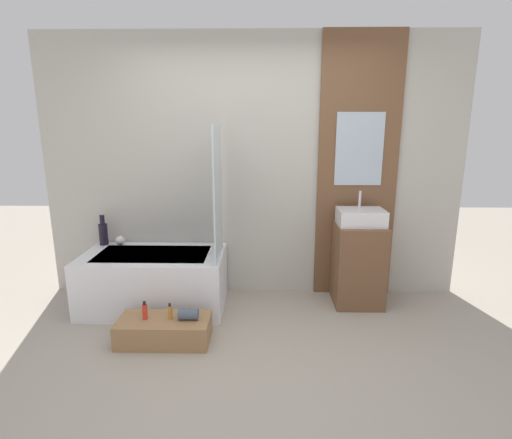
{
  "coord_description": "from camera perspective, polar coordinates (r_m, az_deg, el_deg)",
  "views": [
    {
      "loc": [
        0.11,
        -2.44,
        1.74
      ],
      "look_at": [
        0.05,
        0.69,
        0.99
      ],
      "focal_mm": 28.0,
      "sensor_mm": 36.0,
      "label": 1
    }
  ],
  "objects": [
    {
      "name": "bathtub",
      "position": [
        4.02,
        -14.28,
        -8.38
      ],
      "size": [
        1.34,
        0.75,
        0.54
      ],
      "color": "white",
      "rests_on": "ground_plane"
    },
    {
      "name": "glass_shower_screen",
      "position": [
        3.61,
        -5.47,
        3.85
      ],
      "size": [
        0.01,
        0.6,
        1.2
      ],
      "primitive_type": "cube",
      "color": "silver",
      "rests_on": "bathtub"
    },
    {
      "name": "sink",
      "position": [
        3.93,
        14.76,
        0.34
      ],
      "size": [
        0.44,
        0.32,
        0.32
      ],
      "color": "white",
      "rests_on": "vanity_cabinet"
    },
    {
      "name": "wall_wood_accent",
      "position": [
        4.1,
        14.32,
        7.08
      ],
      "size": [
        0.78,
        0.04,
        2.6
      ],
      "color": "brown",
      "rests_on": "ground_plane"
    },
    {
      "name": "bottle_soap_primary",
      "position": [
        3.43,
        -15.6,
        -12.5
      ],
      "size": [
        0.04,
        0.04,
        0.15
      ],
      "color": "red",
      "rests_on": "wooden_step_bench"
    },
    {
      "name": "towel_roll",
      "position": [
        3.36,
        -9.63,
        -13.18
      ],
      "size": [
        0.16,
        0.09,
        0.09
      ],
      "primitive_type": "cylinder",
      "rotation": [
        0.0,
        1.57,
        0.0
      ],
      "color": "#4C5666",
      "rests_on": "wooden_step_bench"
    },
    {
      "name": "ground_plane",
      "position": [
        3.0,
        -1.36,
        -22.01
      ],
      "size": [
        12.0,
        12.0,
        0.0
      ],
      "primitive_type": "plane",
      "color": "#A39989"
    },
    {
      "name": "wall_tiled_back",
      "position": [
        4.04,
        -0.51,
        7.24
      ],
      "size": [
        4.2,
        0.06,
        2.6
      ],
      "primitive_type": "cube",
      "color": "#B7B2A8",
      "rests_on": "ground_plane"
    },
    {
      "name": "wooden_step_bench",
      "position": [
        3.46,
        -12.98,
        -15.14
      ],
      "size": [
        0.74,
        0.36,
        0.2
      ],
      "primitive_type": "cube",
      "color": "#997047",
      "rests_on": "ground_plane"
    },
    {
      "name": "bottle_soap_secondary",
      "position": [
        3.38,
        -12.19,
        -12.8
      ],
      "size": [
        0.04,
        0.04,
        0.14
      ],
      "color": "#B2752D",
      "rests_on": "wooden_step_bench"
    },
    {
      "name": "vase_tall_dark",
      "position": [
        4.34,
        -20.97,
        -1.78
      ],
      "size": [
        0.09,
        0.09,
        0.31
      ],
      "color": "black",
      "rests_on": "bathtub"
    },
    {
      "name": "vanity_cabinet",
      "position": [
        4.06,
        14.36,
        -6.23
      ],
      "size": [
        0.46,
        0.46,
        0.8
      ],
      "primitive_type": "cube",
      "color": "brown",
      "rests_on": "ground_plane"
    },
    {
      "name": "vase_round_light",
      "position": [
        4.29,
        -18.83,
        -2.84
      ],
      "size": [
        0.09,
        0.09,
        0.09
      ],
      "primitive_type": "sphere",
      "color": "silver",
      "rests_on": "bathtub"
    }
  ]
}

